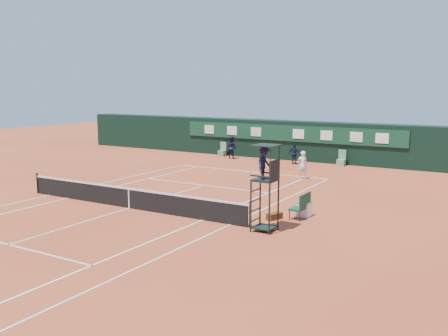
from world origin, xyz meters
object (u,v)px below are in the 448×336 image
(player_bench, at_px, (302,205))
(cooler, at_px, (304,209))
(umpire_chair, at_px, (265,169))
(player, at_px, (302,165))
(tennis_net, at_px, (129,198))

(player_bench, height_order, cooler, player_bench)
(cooler, bearing_deg, umpire_chair, -99.63)
(player_bench, xyz_separation_m, cooler, (-0.04, 0.36, -0.27))
(player_bench, bearing_deg, player, 112.08)
(player_bench, height_order, player, player)
(umpire_chair, bearing_deg, player_bench, 78.22)
(tennis_net, distance_m, cooler, 8.08)
(cooler, bearing_deg, player_bench, -84.01)
(player_bench, distance_m, player, 9.46)
(umpire_chair, height_order, cooler, umpire_chair)
(umpire_chair, xyz_separation_m, player, (-3.02, 11.33, -1.59))
(tennis_net, relative_size, player_bench, 10.75)
(player_bench, bearing_deg, umpire_chair, -101.78)
(tennis_net, bearing_deg, player, 70.23)
(umpire_chair, xyz_separation_m, player_bench, (0.53, 2.56, -1.86))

